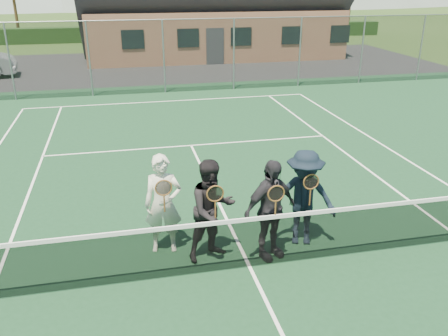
{
  "coord_description": "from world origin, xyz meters",
  "views": [
    {
      "loc": [
        -1.91,
        -6.56,
        4.58
      ],
      "look_at": [
        -0.11,
        1.5,
        1.25
      ],
      "focal_mm": 38.0,
      "sensor_mm": 36.0,
      "label": 1
    }
  ],
  "objects_px": {
    "player_a": "(163,204)",
    "player_d": "(304,198)",
    "player_b": "(212,210)",
    "player_c": "(270,210)",
    "tennis_net": "(250,240)"
  },
  "relations": [
    {
      "from": "player_b",
      "to": "player_d",
      "type": "distance_m",
      "value": 1.69
    },
    {
      "from": "player_b",
      "to": "player_c",
      "type": "distance_m",
      "value": 0.98
    },
    {
      "from": "tennis_net",
      "to": "player_c",
      "type": "bearing_deg",
      "value": 32.92
    },
    {
      "from": "tennis_net",
      "to": "player_b",
      "type": "height_order",
      "value": "player_b"
    },
    {
      "from": "player_a",
      "to": "player_b",
      "type": "relative_size",
      "value": 1.0
    },
    {
      "from": "player_b",
      "to": "player_d",
      "type": "height_order",
      "value": "same"
    },
    {
      "from": "player_c",
      "to": "player_b",
      "type": "bearing_deg",
      "value": 167.6
    },
    {
      "from": "player_a",
      "to": "player_b",
      "type": "distance_m",
      "value": 0.89
    },
    {
      "from": "tennis_net",
      "to": "player_d",
      "type": "height_order",
      "value": "player_d"
    },
    {
      "from": "player_a",
      "to": "player_c",
      "type": "relative_size",
      "value": 1.0
    },
    {
      "from": "player_a",
      "to": "player_d",
      "type": "relative_size",
      "value": 1.0
    },
    {
      "from": "player_b",
      "to": "player_c",
      "type": "xyz_separation_m",
      "value": [
        0.96,
        -0.21,
        0.0
      ]
    },
    {
      "from": "player_b",
      "to": "player_d",
      "type": "relative_size",
      "value": 1.0
    },
    {
      "from": "player_a",
      "to": "player_b",
      "type": "height_order",
      "value": "same"
    },
    {
      "from": "tennis_net",
      "to": "player_b",
      "type": "bearing_deg",
      "value": 138.4
    }
  ]
}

